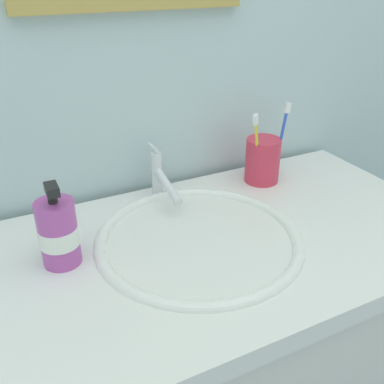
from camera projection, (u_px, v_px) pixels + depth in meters
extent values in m
cube|color=silver|center=(132.00, 42.00, 0.90)|extent=(2.28, 0.04, 2.40)
cube|color=white|center=(196.00, 254.00, 0.83)|extent=(1.08, 0.52, 0.04)
ellipsoid|color=white|center=(199.00, 258.00, 0.85)|extent=(0.35, 0.35, 0.09)
torus|color=white|center=(199.00, 239.00, 0.83)|extent=(0.40, 0.40, 0.02)
cylinder|color=#595B60|center=(199.00, 273.00, 0.87)|extent=(0.03, 0.03, 0.01)
cylinder|color=silver|center=(157.00, 174.00, 0.98)|extent=(0.02, 0.02, 0.10)
cylinder|color=silver|center=(167.00, 185.00, 0.93)|extent=(0.02, 0.12, 0.04)
cylinder|color=silver|center=(153.00, 147.00, 0.96)|extent=(0.01, 0.05, 0.01)
cylinder|color=#D8334C|center=(263.00, 160.00, 1.04)|extent=(0.08, 0.08, 0.11)
cylinder|color=blue|center=(280.00, 144.00, 1.02)|extent=(0.03, 0.01, 0.18)
cube|color=white|center=(288.00, 108.00, 0.98)|extent=(0.02, 0.01, 0.03)
cylinder|color=yellow|center=(257.00, 151.00, 1.00)|extent=(0.05, 0.03, 0.17)
cube|color=white|center=(256.00, 120.00, 0.94)|extent=(0.02, 0.02, 0.03)
cylinder|color=#B24CA5|center=(59.00, 233.00, 0.74)|extent=(0.07, 0.07, 0.12)
cylinder|color=black|center=(52.00, 197.00, 0.71)|extent=(0.02, 0.02, 0.02)
cube|color=black|center=(52.00, 190.00, 0.69)|extent=(0.02, 0.04, 0.02)
cylinder|color=white|center=(59.00, 236.00, 0.75)|extent=(0.07, 0.07, 0.03)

